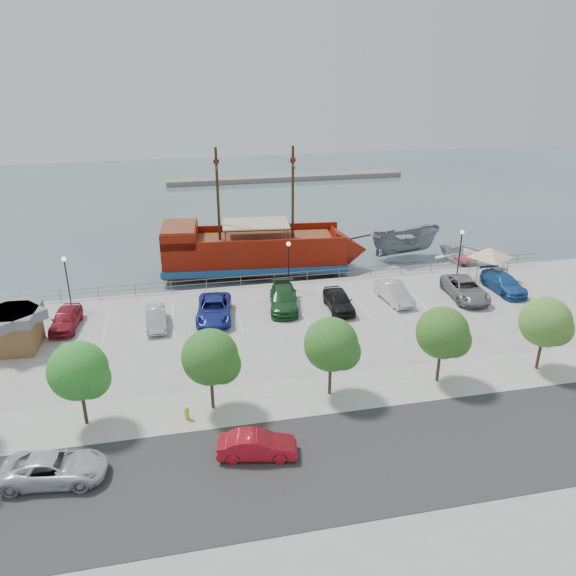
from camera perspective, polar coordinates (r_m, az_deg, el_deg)
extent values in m
plane|color=#3E5053|center=(43.62, 1.84, -4.53)|extent=(160.00, 160.00, 0.00)
cube|color=gray|center=(27.39, 13.32, -23.82)|extent=(100.00, 58.00, 1.20)
cube|color=#2F2F2F|center=(30.28, 9.37, -16.49)|extent=(100.00, 8.00, 0.04)
cube|color=#A5A49C|center=(34.81, 5.83, -10.45)|extent=(100.00, 4.00, 0.05)
cylinder|color=slate|center=(49.75, -0.27, 1.52)|extent=(50.00, 0.06, 0.06)
cylinder|color=slate|center=(49.90, -0.27, 1.09)|extent=(50.00, 0.06, 0.06)
cube|color=gray|center=(96.60, -0.17, 11.13)|extent=(40.00, 3.00, 0.80)
cube|color=maroon|center=(54.53, -3.46, 3.53)|extent=(17.62, 7.10, 2.79)
cube|color=navy|center=(54.84, -3.44, 2.63)|extent=(17.97, 7.45, 0.64)
cone|color=maroon|center=(55.72, 6.30, 3.85)|extent=(3.94, 5.47, 5.15)
cube|color=maroon|center=(54.03, -10.95, 5.35)|extent=(3.75, 5.66, 1.50)
cube|color=brown|center=(53.80, -11.01, 6.17)|extent=(3.49, 5.22, 0.13)
cube|color=brown|center=(54.10, -2.93, 5.00)|extent=(14.35, 6.13, 0.16)
cube|color=maroon|center=(56.43, -3.64, 6.08)|extent=(17.09, 1.98, 0.75)
cube|color=maroon|center=(51.53, -3.36, 4.44)|extent=(17.09, 1.98, 0.75)
cylinder|color=#382111|center=(53.19, 0.49, 9.57)|extent=(0.28, 0.28, 8.79)
cylinder|color=#382111|center=(52.87, -7.14, 9.31)|extent=(0.28, 0.28, 8.79)
cylinder|color=#382111|center=(52.64, 0.50, 12.41)|extent=(0.48, 3.22, 0.15)
cylinder|color=#382111|center=(52.31, -7.29, 12.17)|extent=(0.48, 3.22, 0.15)
cube|color=#CFB591|center=(53.62, -3.31, 6.56)|extent=(6.61, 4.69, 0.13)
cylinder|color=#382111|center=(55.48, 7.11, 5.13)|extent=(2.67, 0.45, 0.63)
imported|color=slate|center=(60.27, 11.81, 4.41)|extent=(7.72, 3.24, 2.93)
imported|color=silver|center=(59.23, 18.43, 2.71)|extent=(7.65, 9.23, 1.66)
cube|color=slate|center=(51.11, -17.35, -1.09)|extent=(7.42, 2.40, 0.42)
cube|color=gray|center=(54.07, 8.86, 1.03)|extent=(7.30, 4.51, 0.40)
cube|color=gray|center=(56.16, 14.09, 1.46)|extent=(7.86, 4.39, 0.43)
cube|color=brown|center=(43.14, -26.04, -4.20)|extent=(3.29, 3.29, 2.25)
cube|color=slate|center=(42.59, -26.36, -2.54)|extent=(3.73, 3.73, 0.72)
cylinder|color=slate|center=(54.44, 17.98, 2.44)|extent=(0.09, 0.09, 2.19)
cylinder|color=slate|center=(55.15, 20.59, 2.35)|extent=(0.09, 0.09, 2.19)
cylinder|color=slate|center=(52.09, 18.63, 1.45)|extent=(0.09, 0.09, 2.19)
cylinder|color=slate|center=(52.84, 21.34, 1.36)|extent=(0.09, 0.09, 2.19)
pyramid|color=white|center=(52.99, 19.91, 3.87)|extent=(5.15, 5.15, 0.90)
imported|color=silver|center=(30.33, -22.65, -16.54)|extent=(5.18, 2.85, 1.37)
imported|color=red|center=(29.56, -3.15, -15.68)|extent=(4.23, 2.14, 1.33)
cylinder|color=gold|center=(32.67, -10.23, -12.55)|extent=(0.26, 0.26, 0.66)
sphere|color=gold|center=(32.47, -10.27, -12.04)|extent=(0.28, 0.28, 0.28)
cylinder|color=black|center=(48.02, -21.45, 0.40)|extent=(0.12, 0.12, 4.00)
sphere|color=#FFF2CC|center=(47.32, -21.82, 2.75)|extent=(0.36, 0.36, 0.36)
cylinder|color=black|center=(48.19, 0.05, 2.13)|extent=(0.12, 0.12, 4.00)
sphere|color=#FFF2CC|center=(47.48, 0.05, 4.50)|extent=(0.36, 0.36, 0.36)
cylinder|color=black|center=(53.66, 17.03, 3.30)|extent=(0.12, 0.12, 4.00)
sphere|color=#FFF2CC|center=(53.03, 17.29, 5.44)|extent=(0.36, 0.36, 0.36)
cylinder|color=#473321|center=(33.37, -20.00, -11.28)|extent=(0.20, 0.20, 2.20)
sphere|color=#287324|center=(32.19, -20.55, -7.87)|extent=(3.20, 3.20, 3.20)
sphere|color=#287324|center=(32.03, -19.45, -8.69)|extent=(2.20, 2.20, 2.20)
cylinder|color=#473321|center=(32.93, -7.71, -10.43)|extent=(0.20, 0.20, 2.20)
sphere|color=#2B5F1F|center=(31.74, -7.93, -6.95)|extent=(3.20, 3.20, 3.20)
sphere|color=#2B5F1F|center=(31.71, -6.75, -7.75)|extent=(2.20, 2.20, 2.20)
cylinder|color=#473321|center=(33.97, 4.28, -9.13)|extent=(0.20, 0.20, 2.20)
sphere|color=#2D6121|center=(32.81, 4.39, -5.73)|extent=(3.20, 3.20, 3.20)
sphere|color=#2D6121|center=(32.91, 5.53, -6.47)|extent=(2.20, 2.20, 2.20)
cylinder|color=#473321|center=(36.34, 15.04, -7.63)|extent=(0.20, 0.20, 2.20)
sphere|color=#32601F|center=(35.26, 15.42, -4.40)|extent=(3.20, 3.20, 3.20)
sphere|color=#32601F|center=(35.48, 16.43, -5.08)|extent=(2.20, 2.20, 2.20)
cylinder|color=#473321|center=(39.82, 24.14, -6.14)|extent=(0.20, 0.20, 2.20)
sphere|color=#49782B|center=(38.84, 24.68, -3.16)|extent=(3.20, 3.20, 3.20)
sphere|color=#49782B|center=(39.14, 25.55, -3.77)|extent=(2.20, 2.20, 2.20)
imported|color=maroon|center=(44.92, -21.65, -2.91)|extent=(2.22, 4.60, 1.52)
imported|color=#B1B4BB|center=(43.18, -13.25, -2.98)|extent=(1.54, 4.17, 1.36)
imported|color=navy|center=(43.58, -7.52, -2.15)|extent=(3.28, 5.89, 1.56)
imported|color=#1F5125|center=(44.98, -0.45, -1.10)|extent=(3.06, 5.72, 1.58)
imported|color=black|center=(44.90, 5.18, -1.26)|extent=(1.96, 4.62, 1.56)
imported|color=silver|center=(47.04, 10.69, -0.45)|extent=(2.10, 4.75, 1.52)
imported|color=gray|center=(49.14, 17.57, -0.09)|extent=(3.10, 5.86, 1.57)
imported|color=#205599|center=(51.61, 21.06, 0.48)|extent=(2.26, 5.19, 1.49)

